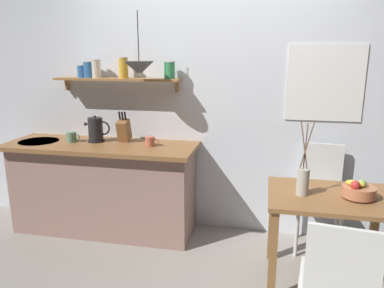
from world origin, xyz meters
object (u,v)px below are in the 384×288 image
at_px(fruit_bowl, 358,190).
at_px(dining_chair_near, 339,283).
at_px(electric_kettle, 96,130).
at_px(knife_block, 124,130).
at_px(coffee_mug_by_sink, 72,137).
at_px(pendant_lamp, 139,68).
at_px(dining_chair_far, 320,192).
at_px(twig_vase, 303,180).
at_px(dining_table, 330,212).
at_px(coffee_mug_spare, 150,141).

bearing_deg(fruit_bowl, dining_chair_near, -107.45).
bearing_deg(electric_kettle, fruit_bowl, -14.27).
distance_m(knife_block, coffee_mug_by_sink, 0.51).
distance_m(dining_chair_near, pendant_lamp, 2.25).
relative_size(dining_chair_far, twig_vase, 1.70).
height_order(dining_table, pendant_lamp, pendant_lamp).
relative_size(dining_table, knife_block, 3.02).
xyz_separation_m(dining_table, knife_block, (-1.83, 0.61, 0.41)).
height_order(knife_block, coffee_mug_spare, knife_block).
height_order(fruit_bowl, twig_vase, twig_vase).
bearing_deg(dining_table, pendant_lamp, 164.02).
relative_size(coffee_mug_by_sink, coffee_mug_spare, 1.06).
bearing_deg(twig_vase, dining_chair_far, 70.42).
distance_m(dining_table, coffee_mug_spare, 1.64).
xyz_separation_m(dining_chair_near, coffee_mug_spare, (-1.47, 1.24, 0.44)).
xyz_separation_m(coffee_mug_by_sink, pendant_lamp, (0.72, -0.03, 0.66)).
height_order(fruit_bowl, coffee_mug_by_sink, coffee_mug_by_sink).
height_order(dining_chair_near, coffee_mug_by_sink, coffee_mug_by_sink).
relative_size(knife_block, pendant_lamp, 0.55).
height_order(dining_chair_near, dining_chair_far, dining_chair_far).
relative_size(dining_table, coffee_mug_spare, 7.10).
height_order(twig_vase, pendant_lamp, pendant_lamp).
bearing_deg(dining_chair_near, knife_block, 142.63).
bearing_deg(coffee_mug_by_sink, dining_chair_near, -28.72).
bearing_deg(coffee_mug_by_sink, pendant_lamp, -2.69).
xyz_separation_m(dining_chair_near, coffee_mug_by_sink, (-2.27, 1.24, 0.44)).
bearing_deg(fruit_bowl, twig_vase, -178.25).
distance_m(knife_block, coffee_mug_spare, 0.33).
xyz_separation_m(dining_chair_far, pendant_lamp, (-1.62, -0.14, 1.08)).
height_order(electric_kettle, coffee_mug_by_sink, electric_kettle).
bearing_deg(coffee_mug_spare, dining_chair_far, 4.20).
bearing_deg(fruit_bowl, pendant_lamp, 164.93).
xyz_separation_m(dining_chair_far, electric_kettle, (-2.11, -0.04, 0.49)).
bearing_deg(pendant_lamp, dining_chair_far, 4.99).
xyz_separation_m(electric_kettle, coffee_mug_spare, (0.57, -0.07, -0.07)).
xyz_separation_m(knife_block, pendant_lamp, (0.23, -0.15, 0.59)).
height_order(dining_table, electric_kettle, electric_kettle).
bearing_deg(electric_kettle, dining_chair_near, -32.64).
bearing_deg(knife_block, twig_vase, -21.45).
distance_m(dining_chair_near, twig_vase, 0.81).
bearing_deg(dining_chair_far, dining_chair_near, -92.99).
xyz_separation_m(dining_chair_near, pendant_lamp, (-1.54, 1.21, 1.10)).
bearing_deg(dining_table, coffee_mug_spare, 162.34).
bearing_deg(electric_kettle, coffee_mug_spare, -7.19).
height_order(knife_block, coffee_mug_by_sink, knife_block).
height_order(dining_chair_near, coffee_mug_spare, coffee_mug_spare).
height_order(fruit_bowl, pendant_lamp, pendant_lamp).
relative_size(twig_vase, electric_kettle, 2.14).
relative_size(dining_chair_far, fruit_bowl, 4.07).
bearing_deg(pendant_lamp, dining_table, -15.98).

